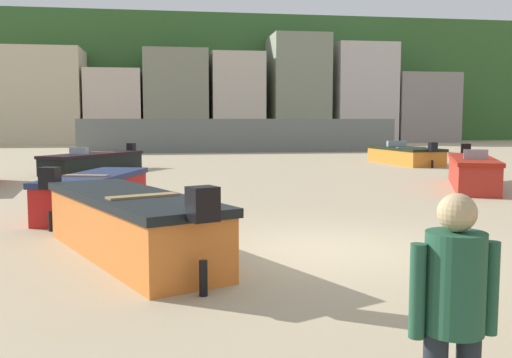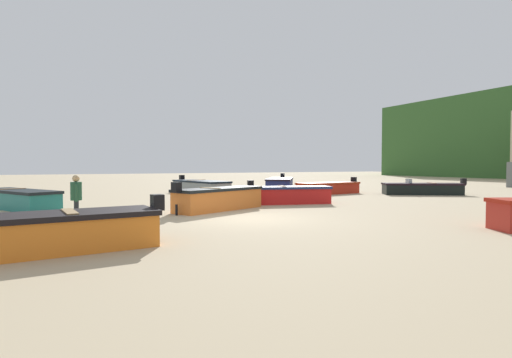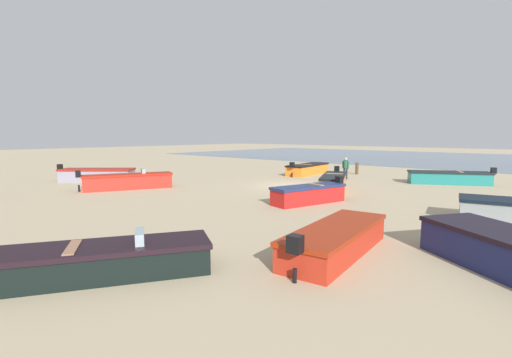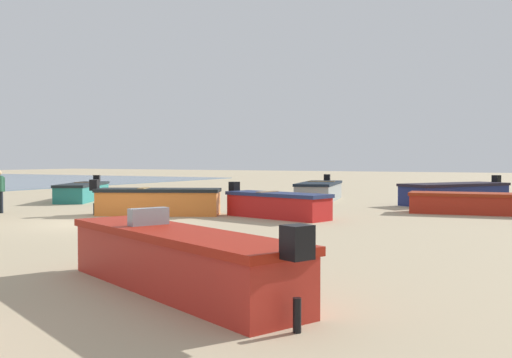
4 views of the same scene
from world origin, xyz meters
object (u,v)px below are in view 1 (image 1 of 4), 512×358
(boat_red_2, at_px, (95,193))
(beach_walker_foreground, at_px, (454,310))
(boat_orange_7, at_px, (405,155))
(boat_black_8, at_px, (94,162))
(boat_orange_3, at_px, (130,224))
(boat_red_6, at_px, (472,172))

(boat_red_2, xyz_separation_m, beach_walker_foreground, (3.21, -9.92, 0.51))
(boat_orange_7, bearing_deg, boat_black_8, -175.89)
(boat_black_8, distance_m, beach_walker_foreground, 21.37)
(boat_orange_7, distance_m, beach_walker_foreground, 25.03)
(boat_orange_3, bearing_deg, boat_orange_7, 31.40)
(boat_orange_7, bearing_deg, boat_red_6, -106.44)
(boat_orange_7, relative_size, beach_walker_foreground, 3.18)
(boat_orange_3, height_order, boat_black_8, boat_orange_3)
(boat_orange_7, height_order, boat_black_8, boat_orange_7)
(boat_orange_7, relative_size, boat_black_8, 1.04)
(boat_red_2, xyz_separation_m, boat_orange_3, (1.03, -4.26, 0.04))
(boat_red_2, xyz_separation_m, boat_orange_7, (12.81, 13.18, -0.03))
(boat_red_2, relative_size, boat_orange_3, 0.92)
(boat_red_2, relative_size, boat_red_6, 0.80)
(boat_red_2, bearing_deg, beach_walker_foreground, -56.79)
(boat_orange_3, distance_m, boat_red_6, 12.43)
(beach_walker_foreground, bearing_deg, boat_red_2, 108.88)
(boat_orange_7, height_order, beach_walker_foreground, beach_walker_foreground)
(boat_red_2, bearing_deg, boat_red_6, 32.80)
(boat_red_6, xyz_separation_m, beach_walker_foreground, (-7.60, -13.33, 0.47))
(boat_black_8, height_order, beach_walker_foreground, beach_walker_foreground)
(boat_orange_7, bearing_deg, boat_red_2, -139.06)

